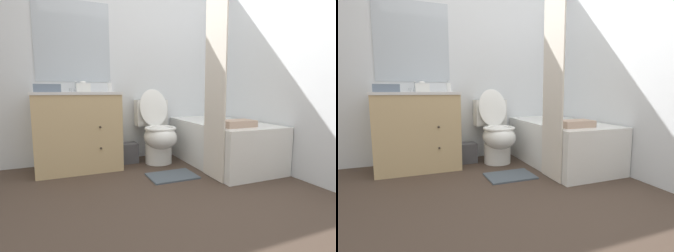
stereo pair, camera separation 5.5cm
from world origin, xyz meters
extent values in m
plane|color=#47382D|center=(0.00, 0.00, 0.00)|extent=(14.00, 14.00, 0.00)
cube|color=silver|center=(0.00, 1.62, 1.25)|extent=(8.00, 0.05, 2.50)
cube|color=#B2BCC6|center=(-0.78, 1.59, 1.46)|extent=(0.84, 0.01, 0.93)
cube|color=silver|center=(1.26, 0.80, 1.25)|extent=(0.05, 2.59, 2.50)
cube|color=tan|center=(-0.78, 1.32, 0.42)|extent=(0.89, 0.55, 0.84)
cube|color=white|center=(-0.78, 1.32, 0.86)|extent=(0.91, 0.57, 0.03)
cylinder|color=white|center=(-0.78, 1.32, 0.82)|extent=(0.30, 0.30, 0.10)
sphere|color=#382D23|center=(-0.58, 1.03, 0.51)|extent=(0.02, 0.02, 0.02)
sphere|color=#382D23|center=(-0.58, 1.03, 0.28)|extent=(0.02, 0.02, 0.02)
cylinder|color=silver|center=(-0.78, 1.50, 0.89)|extent=(0.04, 0.04, 0.04)
cylinder|color=silver|center=(-0.78, 1.46, 0.96)|extent=(0.02, 0.11, 0.09)
cylinder|color=silver|center=(-0.83, 1.50, 0.90)|extent=(0.03, 0.03, 0.04)
cylinder|color=silver|center=(-0.72, 1.50, 0.90)|extent=(0.03, 0.03, 0.04)
cylinder|color=white|center=(0.14, 1.20, 0.12)|extent=(0.33, 0.33, 0.24)
ellipsoid|color=white|center=(0.14, 1.14, 0.33)|extent=(0.39, 0.51, 0.29)
torus|color=white|center=(0.14, 1.14, 0.44)|extent=(0.38, 0.38, 0.04)
cube|color=white|center=(0.14, 1.48, 0.60)|extent=(0.41, 0.18, 0.33)
ellipsoid|color=white|center=(0.14, 1.37, 0.67)|extent=(0.37, 0.15, 0.47)
cube|color=white|center=(0.84, 0.88, 0.26)|extent=(0.77, 1.42, 0.52)
cube|color=#ACB1B2|center=(0.84, 0.88, 0.51)|extent=(0.65, 1.30, 0.01)
cube|color=silver|center=(0.44, 0.44, 1.01)|extent=(0.02, 0.36, 2.02)
cube|color=#4C4C51|center=(-0.20, 1.36, 0.12)|extent=(0.22, 0.18, 0.24)
cube|color=white|center=(-0.71, 1.33, 0.92)|extent=(0.15, 0.12, 0.09)
ellipsoid|color=white|center=(-0.71, 1.33, 0.98)|extent=(0.07, 0.04, 0.03)
cylinder|color=white|center=(-0.41, 1.37, 0.93)|extent=(0.05, 0.05, 0.10)
cylinder|color=silver|center=(-0.41, 1.37, 0.99)|extent=(0.03, 0.03, 0.03)
cube|color=slate|center=(-1.07, 1.18, 0.91)|extent=(0.25, 0.14, 0.08)
cube|color=tan|center=(0.72, 0.44, 0.55)|extent=(0.35, 0.22, 0.07)
cube|color=#4C5660|center=(0.08, 0.65, 0.01)|extent=(0.49, 0.35, 0.02)
camera|label=1|loc=(-0.97, -1.76, 0.89)|focal=28.00mm
camera|label=2|loc=(-0.92, -1.78, 0.89)|focal=28.00mm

